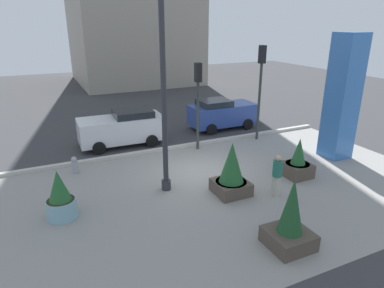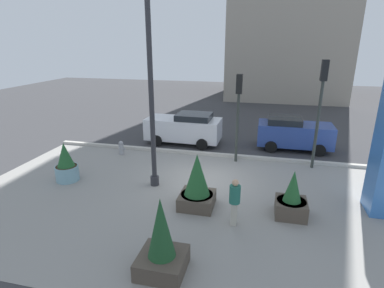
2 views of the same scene
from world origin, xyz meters
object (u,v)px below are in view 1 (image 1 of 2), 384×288
at_px(art_pillar_blue, 342,98).
at_px(traffic_light_corner, 198,92).
at_px(fire_hydrant, 75,165).
at_px(pedestrian_by_curb, 277,174).
at_px(car_curb_east, 123,128).
at_px(potted_plant_mid_plaza, 290,222).
at_px(potted_plant_curbside, 231,172).
at_px(car_far_lane, 222,113).
at_px(traffic_light_far_side, 261,78).
at_px(potted_plant_near_left, 60,198).
at_px(lamp_post, 164,92).
at_px(potted_plant_near_right, 298,163).

bearing_deg(art_pillar_blue, traffic_light_corner, 146.64).
height_order(fire_hydrant, pedestrian_by_curb, pedestrian_by_curb).
bearing_deg(car_curb_east, fire_hydrant, -136.36).
height_order(art_pillar_blue, potted_plant_mid_plaza, art_pillar_blue).
relative_size(potted_plant_curbside, car_far_lane, 0.51).
height_order(traffic_light_far_side, car_curb_east, traffic_light_far_side).
height_order(car_far_lane, pedestrian_by_curb, car_far_lane).
relative_size(car_far_lane, car_curb_east, 0.91).
distance_m(art_pillar_blue, traffic_light_corner, 6.66).
bearing_deg(potted_plant_near_left, potted_plant_curbside, -8.51).
relative_size(art_pillar_blue, traffic_light_corner, 1.33).
bearing_deg(lamp_post, traffic_light_corner, 48.95).
relative_size(lamp_post, car_curb_east, 1.79).
relative_size(potted_plant_mid_plaza, fire_hydrant, 2.87).
bearing_deg(lamp_post, traffic_light_far_side, 27.70).
distance_m(art_pillar_blue, fire_hydrant, 12.32).
distance_m(art_pillar_blue, potted_plant_curbside, 6.90).
xyz_separation_m(lamp_post, pedestrian_by_curb, (3.54, -2.18, -2.91)).
distance_m(lamp_post, art_pillar_blue, 8.67).
bearing_deg(potted_plant_mid_plaza, traffic_light_corner, 82.39).
bearing_deg(traffic_light_far_side, car_curb_east, 161.96).
height_order(potted_plant_mid_plaza, car_curb_east, potted_plant_mid_plaza).
distance_m(fire_hydrant, traffic_light_corner, 6.58).
relative_size(potted_plant_mid_plaza, traffic_light_corner, 0.50).
distance_m(potted_plant_mid_plaza, potted_plant_near_right, 5.00).
relative_size(potted_plant_mid_plaza, potted_plant_near_right, 1.27).
relative_size(lamp_post, car_far_lane, 1.96).
bearing_deg(art_pillar_blue, fire_hydrant, 164.31).
bearing_deg(fire_hydrant, car_curb_east, 43.64).
height_order(potted_plant_mid_plaza, potted_plant_curbside, potted_plant_mid_plaza).
xyz_separation_m(potted_plant_near_right, car_curb_east, (-5.61, 6.96, 0.31)).
distance_m(traffic_light_corner, car_far_lane, 4.41).
bearing_deg(potted_plant_near_left, lamp_post, 6.39).
bearing_deg(traffic_light_far_side, fire_hydrant, -177.57).
height_order(traffic_light_corner, car_curb_east, traffic_light_corner).
xyz_separation_m(traffic_light_far_side, pedestrian_by_curb, (-3.15, -5.69, -2.45)).
bearing_deg(potted_plant_near_right, potted_plant_curbside, -177.89).
height_order(potted_plant_mid_plaza, fire_hydrant, potted_plant_mid_plaza).
distance_m(potted_plant_near_right, traffic_light_corner, 5.74).
relative_size(lamp_post, potted_plant_near_left, 4.55).
bearing_deg(traffic_light_corner, pedestrian_by_curb, -85.10).
bearing_deg(pedestrian_by_curb, car_curb_east, 115.26).
height_order(lamp_post, pedestrian_by_curb, lamp_post).
bearing_deg(traffic_light_corner, potted_plant_mid_plaza, -97.61).
distance_m(traffic_light_far_side, car_curb_east, 7.65).
xyz_separation_m(potted_plant_near_right, fire_hydrant, (-8.40, 4.30, -0.25)).
bearing_deg(potted_plant_curbside, car_far_lane, 62.71).
height_order(potted_plant_mid_plaza, pedestrian_by_curb, potted_plant_mid_plaza).
relative_size(potted_plant_mid_plaza, car_far_lane, 0.54).
bearing_deg(potted_plant_near_left, fire_hydrant, 76.42).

